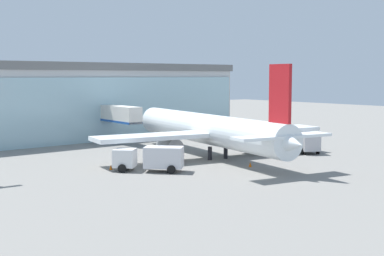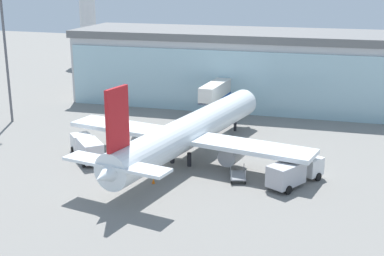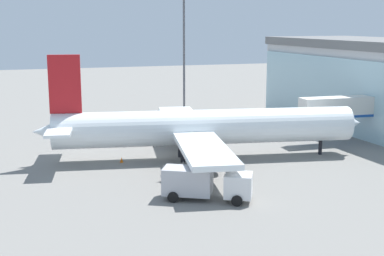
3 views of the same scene
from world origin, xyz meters
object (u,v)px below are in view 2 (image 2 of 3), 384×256
object	(u,v)px
jet_bridge	(220,89)
safety_cone_nose	(153,181)
baggage_cart	(238,176)
safety_cone_wingtip	(82,146)
apron_light_mast	(4,38)
fuel_truck	(294,172)
airplane	(189,132)
catering_truck	(87,148)

from	to	relation	value
jet_bridge	safety_cone_nose	distance (m)	28.63
baggage_cart	safety_cone_wingtip	bearing A→B (deg)	-118.56
apron_light_mast	safety_cone_wingtip	xyz separation A→B (m)	(16.26, -7.96, -11.99)
fuel_truck	jet_bridge	bearing A→B (deg)	59.56
baggage_cart	safety_cone_wingtip	xyz separation A→B (m)	(-21.22, 4.23, -0.23)
airplane	fuel_truck	size ratio (longest dim) A/B	4.74
baggage_cart	safety_cone_nose	size ratio (longest dim) A/B	5.73
baggage_cart	safety_cone_nose	xyz separation A→B (m)	(-8.15, -3.72, -0.23)
apron_light_mast	jet_bridge	bearing A→B (deg)	23.61
apron_light_mast	fuel_truck	world-z (taller)	apron_light_mast
jet_bridge	fuel_truck	size ratio (longest dim) A/B	1.75
jet_bridge	apron_light_mast	world-z (taller)	apron_light_mast
airplane	safety_cone_wingtip	distance (m)	14.50
jet_bridge	safety_cone_wingtip	world-z (taller)	jet_bridge
fuel_truck	catering_truck	bearing A→B (deg)	117.46
catering_truck	safety_cone_wingtip	size ratio (longest dim) A/B	12.30
apron_light_mast	safety_cone_wingtip	size ratio (longest dim) A/B	38.11
airplane	safety_cone_wingtip	xyz separation A→B (m)	(-14.15, -0.32, -3.13)
baggage_cart	safety_cone_wingtip	distance (m)	21.64
apron_light_mast	baggage_cart	distance (m)	41.13
fuel_truck	baggage_cart	size ratio (longest dim) A/B	2.38
safety_cone_wingtip	fuel_truck	bearing A→B (deg)	-7.76
baggage_cart	apron_light_mast	bearing A→B (deg)	-125.32
baggage_cart	safety_cone_wingtip	size ratio (longest dim) A/B	5.73
jet_bridge	apron_light_mast	distance (m)	32.05
airplane	catering_truck	size ratio (longest dim) A/B	5.24
baggage_cart	catering_truck	bearing A→B (deg)	-109.54
airplane	baggage_cart	distance (m)	8.89
baggage_cart	jet_bridge	bearing A→B (deg)	-177.13
safety_cone_nose	apron_light_mast	bearing A→B (deg)	151.53
catering_truck	safety_cone_wingtip	bearing A→B (deg)	-5.21
fuel_truck	safety_cone_wingtip	xyz separation A→B (m)	(-27.04, 3.69, -1.19)
apron_light_mast	safety_cone_nose	distance (m)	35.46
airplane	baggage_cart	world-z (taller)	airplane
jet_bridge	safety_cone_wingtip	size ratio (longest dim) A/B	23.78
safety_cone_nose	baggage_cart	bearing A→B (deg)	24.51
safety_cone_nose	safety_cone_wingtip	bearing A→B (deg)	148.72
fuel_truck	baggage_cart	bearing A→B (deg)	123.21
apron_light_mast	safety_cone_wingtip	distance (m)	21.72
baggage_cart	airplane	bearing A→B (deg)	-140.07
apron_light_mast	airplane	world-z (taller)	apron_light_mast
baggage_cart	safety_cone_wingtip	world-z (taller)	baggage_cart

